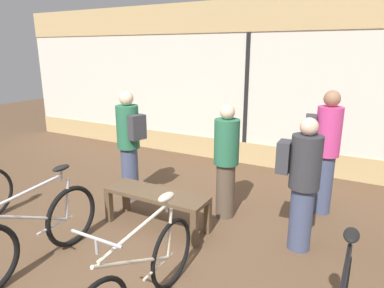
{
  "coord_description": "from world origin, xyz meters",
  "views": [
    {
      "loc": [
        2.3,
        -2.57,
        2.27
      ],
      "look_at": [
        0.0,
        1.64,
        0.95
      ],
      "focal_mm": 32.0,
      "sensor_mm": 36.0,
      "label": 1
    }
  ],
  "objects_px": {
    "bicycle_right": "(141,278)",
    "customer_near_rack": "(129,142)",
    "display_bench": "(156,199)",
    "customer_near_bench": "(226,160)",
    "bicycle_left": "(34,233)",
    "customer_by_window": "(302,181)",
    "customer_mid_floor": "(325,149)"
  },
  "relations": [
    {
      "from": "customer_near_bench",
      "to": "customer_near_rack",
      "type": "bearing_deg",
      "value": -174.51
    },
    {
      "from": "display_bench",
      "to": "customer_by_window",
      "type": "height_order",
      "value": "customer_by_window"
    },
    {
      "from": "bicycle_left",
      "to": "bicycle_right",
      "type": "height_order",
      "value": "bicycle_left"
    },
    {
      "from": "display_bench",
      "to": "customer_mid_floor",
      "type": "xyz_separation_m",
      "value": [
        1.82,
        1.5,
        0.55
      ]
    },
    {
      "from": "display_bench",
      "to": "customer_near_rack",
      "type": "distance_m",
      "value": 1.17
    },
    {
      "from": "bicycle_right",
      "to": "customer_near_rack",
      "type": "bearing_deg",
      "value": 130.43
    },
    {
      "from": "customer_mid_floor",
      "to": "customer_near_bench",
      "type": "height_order",
      "value": "customer_mid_floor"
    },
    {
      "from": "customer_by_window",
      "to": "customer_near_bench",
      "type": "xyz_separation_m",
      "value": [
        -1.08,
        0.34,
        -0.02
      ]
    },
    {
      "from": "bicycle_right",
      "to": "customer_mid_floor",
      "type": "xyz_separation_m",
      "value": [
        1.02,
        2.89,
        0.56
      ]
    },
    {
      "from": "bicycle_left",
      "to": "display_bench",
      "type": "bearing_deg",
      "value": 64.25
    },
    {
      "from": "display_bench",
      "to": "customer_mid_floor",
      "type": "height_order",
      "value": "customer_mid_floor"
    },
    {
      "from": "customer_by_window",
      "to": "customer_near_bench",
      "type": "distance_m",
      "value": 1.13
    },
    {
      "from": "display_bench",
      "to": "customer_by_window",
      "type": "bearing_deg",
      "value": 12.52
    },
    {
      "from": "customer_mid_floor",
      "to": "customer_near_rack",
      "type": "bearing_deg",
      "value": -161.03
    },
    {
      "from": "bicycle_left",
      "to": "customer_mid_floor",
      "type": "xyz_separation_m",
      "value": [
        2.46,
        2.85,
        0.55
      ]
    },
    {
      "from": "customer_near_bench",
      "to": "bicycle_right",
      "type": "bearing_deg",
      "value": -86.53
    },
    {
      "from": "display_bench",
      "to": "customer_by_window",
      "type": "xyz_separation_m",
      "value": [
        1.74,
        0.39,
        0.45
      ]
    },
    {
      "from": "bicycle_left",
      "to": "customer_near_bench",
      "type": "xyz_separation_m",
      "value": [
        1.31,
        2.07,
        0.43
      ]
    },
    {
      "from": "bicycle_right",
      "to": "display_bench",
      "type": "relative_size",
      "value": 1.23
    },
    {
      "from": "bicycle_left",
      "to": "display_bench",
      "type": "distance_m",
      "value": 1.49
    },
    {
      "from": "bicycle_right",
      "to": "customer_by_window",
      "type": "bearing_deg",
      "value": 61.83
    },
    {
      "from": "display_bench",
      "to": "customer_near_bench",
      "type": "bearing_deg",
      "value": 47.58
    },
    {
      "from": "bicycle_left",
      "to": "display_bench",
      "type": "xyz_separation_m",
      "value": [
        0.65,
        1.34,
        0.0
      ]
    },
    {
      "from": "display_bench",
      "to": "customer_near_rack",
      "type": "xyz_separation_m",
      "value": [
        -0.88,
        0.58,
        0.51
      ]
    },
    {
      "from": "bicycle_right",
      "to": "customer_near_bench",
      "type": "relative_size",
      "value": 1.09
    },
    {
      "from": "bicycle_right",
      "to": "display_bench",
      "type": "height_order",
      "value": "bicycle_right"
    },
    {
      "from": "bicycle_right",
      "to": "customer_by_window",
      "type": "xyz_separation_m",
      "value": [
        0.95,
        1.77,
        0.45
      ]
    },
    {
      "from": "customer_by_window",
      "to": "customer_mid_floor",
      "type": "distance_m",
      "value": 1.13
    },
    {
      "from": "customer_by_window",
      "to": "bicycle_right",
      "type": "bearing_deg",
      "value": -118.17
    },
    {
      "from": "customer_near_rack",
      "to": "customer_by_window",
      "type": "height_order",
      "value": "customer_near_rack"
    },
    {
      "from": "display_bench",
      "to": "customer_near_rack",
      "type": "relative_size",
      "value": 0.83
    },
    {
      "from": "bicycle_left",
      "to": "customer_by_window",
      "type": "xyz_separation_m",
      "value": [
        2.39,
        1.73,
        0.45
      ]
    }
  ]
}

